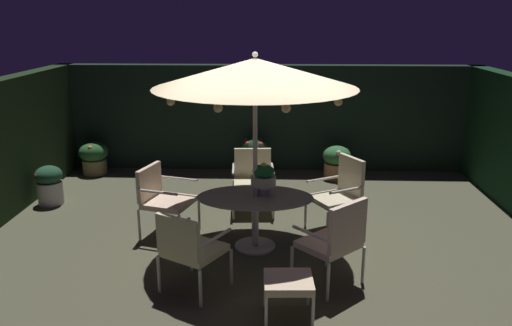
% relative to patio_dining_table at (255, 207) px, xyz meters
% --- Properties ---
extents(ground_plane, '(8.08, 7.80, 0.02)m').
position_rel_patio_dining_table_xyz_m(ground_plane, '(0.09, -0.13, -0.57)').
color(ground_plane, '#494935').
extents(hedge_backdrop_rear, '(8.08, 0.30, 2.01)m').
position_rel_patio_dining_table_xyz_m(hedge_backdrop_rear, '(0.09, 3.62, 0.45)').
color(hedge_backdrop_rear, black).
rests_on(hedge_backdrop_rear, ground_plane).
extents(patio_dining_table, '(1.49, 0.99, 0.71)m').
position_rel_patio_dining_table_xyz_m(patio_dining_table, '(0.00, 0.00, 0.00)').
color(patio_dining_table, silver).
rests_on(patio_dining_table, ground_plane).
extents(patio_umbrella, '(2.47, 2.47, 2.51)m').
position_rel_patio_dining_table_xyz_m(patio_umbrella, '(0.00, -0.00, 1.69)').
color(patio_umbrella, silver).
rests_on(patio_umbrella, ground_plane).
extents(centerpiece_planter, '(0.32, 0.32, 0.43)m').
position_rel_patio_dining_table_xyz_m(centerpiece_planter, '(0.10, 0.05, 0.39)').
color(centerpiece_planter, beige).
rests_on(centerpiece_planter, patio_dining_table).
extents(patio_chair_north, '(0.84, 0.83, 1.03)m').
position_rel_patio_dining_table_xyz_m(patio_chair_north, '(0.92, -0.97, 0.03)').
color(patio_chair_north, silver).
rests_on(patio_chair_north, ground_plane).
extents(patio_chair_northeast, '(0.80, 0.79, 1.03)m').
position_rel_patio_dining_table_xyz_m(patio_chair_northeast, '(1.17, 0.66, 0.01)').
color(patio_chair_northeast, beige).
rests_on(patio_chair_northeast, ground_plane).
extents(patio_chair_east, '(0.66, 0.64, 0.94)m').
position_rel_patio_dining_table_xyz_m(patio_chair_east, '(-0.09, 1.33, -0.01)').
color(patio_chair_east, silver).
rests_on(patio_chair_east, ground_plane).
extents(patio_chair_southeast, '(0.78, 0.78, 0.96)m').
position_rel_patio_dining_table_xyz_m(patio_chair_southeast, '(-1.28, 0.37, 0.00)').
color(patio_chair_southeast, beige).
rests_on(patio_chair_southeast, ground_plane).
extents(patio_chair_south, '(0.81, 0.80, 0.93)m').
position_rel_patio_dining_table_xyz_m(patio_chair_south, '(-0.66, -1.15, -0.01)').
color(patio_chair_south, silver).
rests_on(patio_chair_south, ground_plane).
extents(ottoman_footrest, '(0.50, 0.47, 0.43)m').
position_rel_patio_dining_table_xyz_m(ottoman_footrest, '(0.39, -1.59, -0.19)').
color(ottoman_footrest, silver).
rests_on(ottoman_footrest, ground_plane).
extents(potted_plant_left_near, '(0.49, 0.49, 0.71)m').
position_rel_patio_dining_table_xyz_m(potted_plant_left_near, '(-0.14, 3.17, -0.19)').
color(potted_plant_left_near, tan).
rests_on(potted_plant_left_near, ground_plane).
extents(potted_plant_back_left, '(0.42, 0.42, 0.63)m').
position_rel_patio_dining_table_xyz_m(potted_plant_back_left, '(-3.33, 1.47, -0.23)').
color(potted_plant_back_left, beige).
rests_on(potted_plant_back_left, ground_plane).
extents(potted_plant_back_center, '(0.51, 0.52, 0.61)m').
position_rel_patio_dining_table_xyz_m(potted_plant_back_center, '(1.39, 3.01, -0.24)').
color(potted_plant_back_center, '#AD6F4D').
rests_on(potted_plant_back_center, ground_plane).
extents(potted_plant_left_far, '(0.54, 0.54, 0.61)m').
position_rel_patio_dining_table_xyz_m(potted_plant_left_far, '(-3.18, 3.10, -0.23)').
color(potted_plant_left_far, olive).
rests_on(potted_plant_left_far, ground_plane).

